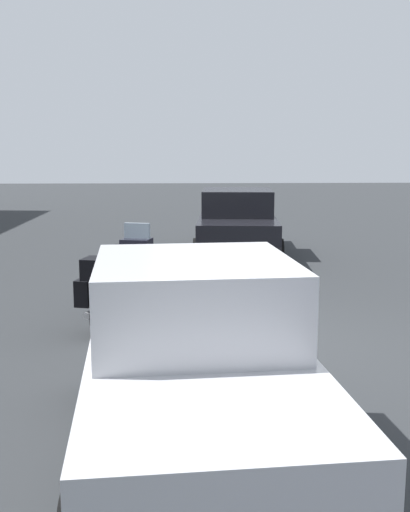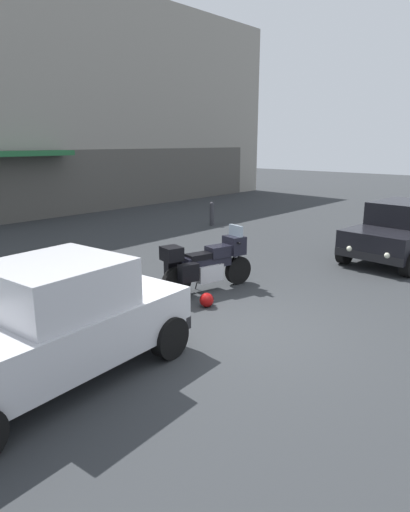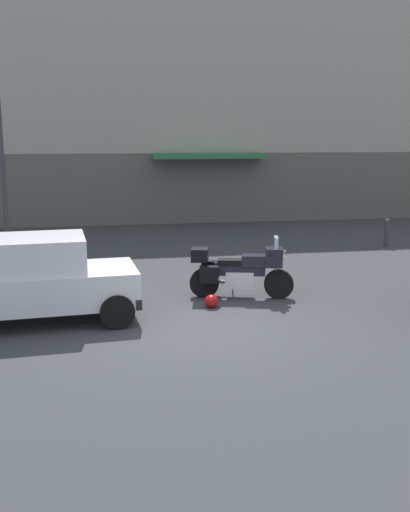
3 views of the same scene
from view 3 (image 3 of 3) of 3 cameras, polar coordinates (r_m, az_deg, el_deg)
ground_plane at (r=11.07m, az=-0.78°, el=-6.81°), size 80.00×80.00×0.00m
building_facade_rear at (r=24.73m, az=-6.32°, el=14.70°), size 37.91×3.40×9.83m
motorcycle at (r=12.84m, az=3.34°, el=-1.37°), size 2.23×1.03×1.36m
helmet at (r=12.20m, az=0.62°, el=-4.38°), size 0.28×0.28×0.28m
car_hatchback_near at (r=11.59m, az=-15.93°, el=-2.27°), size 3.97×2.05×1.64m
streetlamp_curbside at (r=16.09m, az=-19.06°, el=8.72°), size 0.28×0.94×4.70m
bollard_curbside at (r=19.62m, az=17.13°, el=2.22°), size 0.16×0.16×0.90m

